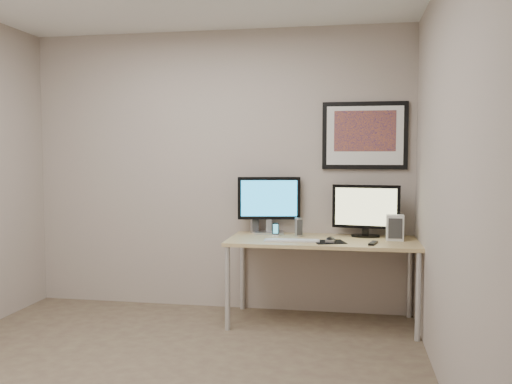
# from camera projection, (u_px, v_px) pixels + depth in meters

# --- Properties ---
(floor) EXTENTS (3.60, 3.60, 0.00)m
(floor) POSITION_uv_depth(u_px,v_px,m) (156.00, 379.00, 3.51)
(floor) COLOR brown
(floor) RESTS_ON ground
(room) EXTENTS (3.60, 3.60, 3.60)m
(room) POSITION_uv_depth(u_px,v_px,m) (175.00, 128.00, 3.84)
(room) COLOR white
(room) RESTS_ON ground
(desk) EXTENTS (1.60, 0.70, 0.73)m
(desk) POSITION_uv_depth(u_px,v_px,m) (322.00, 247.00, 4.62)
(desk) COLOR #A0814D
(desk) RESTS_ON floor
(framed_art) EXTENTS (0.75, 0.04, 0.60)m
(framed_art) POSITION_uv_depth(u_px,v_px,m) (365.00, 135.00, 4.82)
(framed_art) COLOR black
(framed_art) RESTS_ON room
(monitor_large) EXTENTS (0.57, 0.23, 0.52)m
(monitor_large) POSITION_uv_depth(u_px,v_px,m) (269.00, 202.00, 4.92)
(monitor_large) COLOR #B1B1B6
(monitor_large) RESTS_ON desk
(monitor_tv) EXTENTS (0.58, 0.17, 0.46)m
(monitor_tv) POSITION_uv_depth(u_px,v_px,m) (366.00, 209.00, 4.72)
(monitor_tv) COLOR black
(monitor_tv) RESTS_ON desk
(speaker_left) EXTENTS (0.10, 0.10, 0.19)m
(speaker_left) POSITION_uv_depth(u_px,v_px,m) (255.00, 222.00, 4.99)
(speaker_left) COLOR #B1B1B6
(speaker_left) RESTS_ON desk
(speaker_right) EXTENTS (0.09, 0.09, 0.16)m
(speaker_right) POSITION_uv_depth(u_px,v_px,m) (298.00, 227.00, 4.78)
(speaker_right) COLOR #B1B1B6
(speaker_right) RESTS_ON desk
(phone_dock) EXTENTS (0.06, 0.06, 0.12)m
(phone_dock) POSITION_uv_depth(u_px,v_px,m) (276.00, 229.00, 4.78)
(phone_dock) COLOR black
(phone_dock) RESTS_ON desk
(keyboard) EXTENTS (0.47, 0.15, 0.02)m
(keyboard) POSITION_uv_depth(u_px,v_px,m) (292.00, 240.00, 4.51)
(keyboard) COLOR silver
(keyboard) RESTS_ON desk
(mousepad) EXTENTS (0.30, 0.28, 0.00)m
(mousepad) POSITION_uv_depth(u_px,v_px,m) (329.00, 242.00, 4.47)
(mousepad) COLOR black
(mousepad) RESTS_ON desk
(mouse) EXTENTS (0.08, 0.12, 0.04)m
(mouse) POSITION_uv_depth(u_px,v_px,m) (330.00, 239.00, 4.47)
(mouse) COLOR black
(mouse) RESTS_ON mousepad
(remote) EXTENTS (0.08, 0.17, 0.02)m
(remote) POSITION_uv_depth(u_px,v_px,m) (373.00, 243.00, 4.36)
(remote) COLOR black
(remote) RESTS_ON desk
(fan_unit) EXTENTS (0.14, 0.10, 0.22)m
(fan_unit) POSITION_uv_depth(u_px,v_px,m) (395.00, 228.00, 4.55)
(fan_unit) COLOR silver
(fan_unit) RESTS_ON desk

